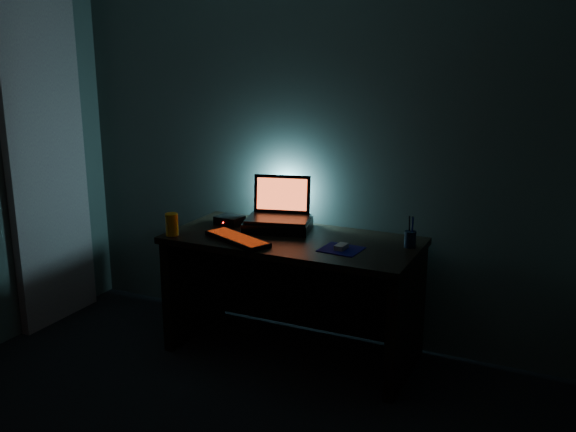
{
  "coord_description": "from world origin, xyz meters",
  "views": [
    {
      "loc": [
        1.54,
        -1.7,
        1.85
      ],
      "look_at": [
        -0.01,
        1.57,
        0.89
      ],
      "focal_mm": 40.0,
      "sensor_mm": 36.0,
      "label": 1
    }
  ],
  "objects_px": {
    "mouse": "(341,247)",
    "router": "(230,220)",
    "keyboard": "(237,239)",
    "juice_glass": "(172,224)",
    "pen_cup": "(410,239)",
    "laptop": "(280,209)"
  },
  "relations": [
    {
      "from": "keyboard",
      "to": "juice_glass",
      "type": "height_order",
      "value": "juice_glass"
    },
    {
      "from": "mouse",
      "to": "router",
      "type": "xyz_separation_m",
      "value": [
        -0.83,
        0.19,
        0.01
      ]
    },
    {
      "from": "pen_cup",
      "to": "router",
      "type": "xyz_separation_m",
      "value": [
        -1.17,
        -0.02,
        -0.02
      ]
    },
    {
      "from": "juice_glass",
      "to": "router",
      "type": "bearing_deg",
      "value": 61.79
    },
    {
      "from": "laptop",
      "to": "router",
      "type": "relative_size",
      "value": 2.43
    },
    {
      "from": "mouse",
      "to": "juice_glass",
      "type": "height_order",
      "value": "juice_glass"
    },
    {
      "from": "laptop",
      "to": "pen_cup",
      "type": "relative_size",
      "value": 4.62
    },
    {
      "from": "keyboard",
      "to": "mouse",
      "type": "distance_m",
      "value": 0.62
    },
    {
      "from": "mouse",
      "to": "pen_cup",
      "type": "relative_size",
      "value": 0.95
    },
    {
      "from": "pen_cup",
      "to": "router",
      "type": "height_order",
      "value": "pen_cup"
    },
    {
      "from": "keyboard",
      "to": "pen_cup",
      "type": "xyz_separation_m",
      "value": [
        0.94,
        0.32,
        0.03
      ]
    },
    {
      "from": "pen_cup",
      "to": "mouse",
      "type": "bearing_deg",
      "value": -148.1
    },
    {
      "from": "juice_glass",
      "to": "keyboard",
      "type": "bearing_deg",
      "value": 7.81
    },
    {
      "from": "keyboard",
      "to": "juice_glass",
      "type": "distance_m",
      "value": 0.43
    },
    {
      "from": "keyboard",
      "to": "router",
      "type": "relative_size",
      "value": 2.69
    },
    {
      "from": "keyboard",
      "to": "juice_glass",
      "type": "xyz_separation_m",
      "value": [
        -0.42,
        -0.06,
        0.05
      ]
    },
    {
      "from": "laptop",
      "to": "keyboard",
      "type": "relative_size",
      "value": 0.9
    },
    {
      "from": "pen_cup",
      "to": "keyboard",
      "type": "bearing_deg",
      "value": -161.39
    },
    {
      "from": "pen_cup",
      "to": "router",
      "type": "relative_size",
      "value": 0.53
    },
    {
      "from": "pen_cup",
      "to": "router",
      "type": "distance_m",
      "value": 1.17
    },
    {
      "from": "pen_cup",
      "to": "juice_glass",
      "type": "relative_size",
      "value": 0.7
    },
    {
      "from": "router",
      "to": "mouse",
      "type": "bearing_deg",
      "value": -5.63
    }
  ]
}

